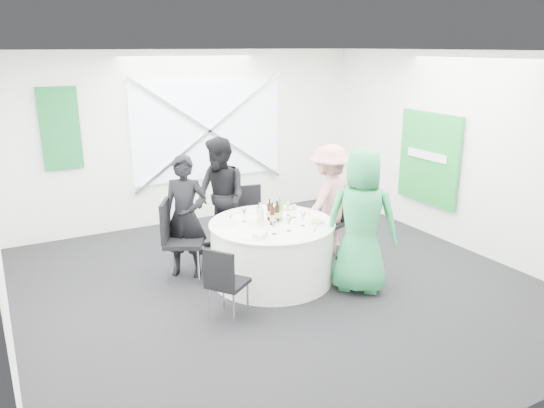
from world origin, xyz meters
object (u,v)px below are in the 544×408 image
chair_back_right (329,217)px  chair_front_left (224,279)px  person_woman_green (361,221)px  chair_back_left (176,234)px  person_man_back_left (185,217)px  person_man_back (220,198)px  banquet_table (272,251)px  chair_front_right (358,248)px  green_water_bottle (280,211)px  person_woman_pink (329,201)px  clear_water_bottle (261,218)px  chair_back (249,214)px

chair_back_right → chair_front_left: (-2.08, -1.08, -0.05)m
person_woman_green → chair_back_left: bearing=7.8°
person_man_back_left → person_man_back: 0.79m
banquet_table → person_man_back_left: 1.18m
chair_back_right → chair_back_left: bearing=-113.8°
chair_front_right → green_water_bottle: 1.06m
chair_front_left → person_man_back_left: person_man_back_left is taller
person_woman_pink → chair_front_left: bearing=8.7°
banquet_table → chair_front_left: chair_front_left is taller
chair_front_right → person_man_back_left: (-1.74, 1.29, 0.30)m
chair_back_left → person_woman_green: bearing=-97.2°
banquet_table → clear_water_bottle: 0.53m
chair_front_left → person_man_back_left: bearing=-38.3°
person_woman_pink → person_woman_green: (-0.31, -1.12, 0.08)m
chair_front_right → person_woman_pink: size_ratio=0.53×
chair_back_right → person_man_back: 1.55m
banquet_table → chair_back: chair_back is taller
chair_front_left → person_man_back: size_ratio=0.50×
chair_front_left → person_man_back: person_man_back is taller
chair_back_right → green_water_bottle: 1.13m
banquet_table → chair_back: size_ratio=1.64×
banquet_table → person_man_back: 1.20m
chair_back_left → person_man_back_left: person_man_back_left is taller
person_woman_pink → clear_water_bottle: size_ratio=5.47×
chair_back → chair_front_right: chair_back is taller
banquet_table → chair_back_right: (1.14, 0.40, 0.16)m
chair_front_left → person_woman_green: size_ratio=0.48×
person_woman_green → clear_water_bottle: (-0.98, 0.69, -0.00)m
person_man_back_left → person_woman_pink: size_ratio=1.00×
banquet_table → person_man_back_left: bearing=143.8°
chair_back → chair_front_right: size_ratio=1.13×
banquet_table → person_man_back: size_ratio=0.93×
chair_front_right → chair_front_left: 1.80m
chair_back → chair_front_left: chair_back is taller
person_man_back → person_woman_green: size_ratio=0.96×
chair_back → person_man_back: 0.50m
clear_water_bottle → chair_front_right: bearing=-28.9°
banquet_table → chair_front_right: size_ratio=1.85×
banquet_table → chair_back: (0.18, 1.01, 0.18)m
chair_back → chair_back_left: bearing=-150.3°
chair_back → chair_back_left: size_ratio=0.92×
chair_back → green_water_bottle: bearing=-83.0°
chair_back_left → person_man_back: size_ratio=0.62×
person_man_back_left → clear_water_bottle: (0.70, -0.72, 0.09)m
chair_back → person_man_back: bearing=179.2°
chair_back → person_woman_green: person_woman_green is taller
chair_front_right → person_woman_green: bearing=8.9°
chair_back → chair_front_left: size_ratio=1.13×
person_woman_pink → green_water_bottle: size_ratio=5.19×
chair_back → chair_front_right: 1.78m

